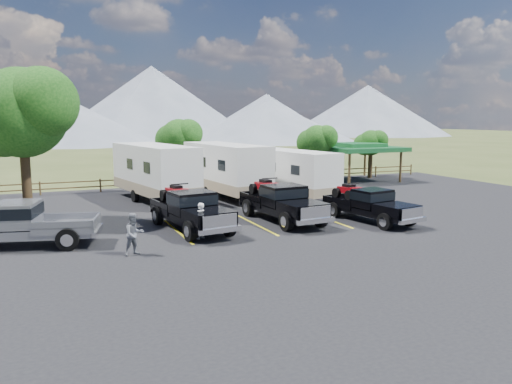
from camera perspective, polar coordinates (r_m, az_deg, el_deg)
name	(u,v)px	position (r m, az deg, el deg)	size (l,w,h in m)	color
ground	(331,239)	(22.59, 8.61, -5.33)	(320.00, 320.00, 0.00)	#3A4A1F
asphalt_lot	(300,225)	(25.12, 5.02, -3.81)	(44.00, 34.00, 0.04)	black
stall_lines	(291,221)	(25.98, 3.99, -3.33)	(12.12, 5.50, 0.01)	yellow
tree_big_nw	(21,113)	(27.69, -25.29, 8.19)	(5.54, 5.18, 7.84)	black
tree_ne_a	(317,141)	(41.20, 6.98, 5.84)	(3.11, 2.92, 4.76)	black
tree_ne_b	(371,143)	(45.31, 12.96, 5.48)	(2.77, 2.59, 4.27)	black
tree_north	(179,138)	(38.88, -8.82, 6.17)	(3.46, 3.24, 5.25)	black
rail_fence	(231,178)	(39.83, -2.91, 1.65)	(36.12, 0.12, 1.00)	brown
pavilion	(358,148)	(43.37, 11.61, 4.95)	(6.20, 6.20, 3.22)	brown
mountain_range	(60,106)	(124.71, -21.46, 9.11)	(209.00, 71.00, 20.00)	slate
rig_left	(190,209)	(24.03, -7.54, -1.92)	(2.89, 6.47, 2.09)	black
rig_center	(281,201)	(25.85, 2.90, -1.08)	(2.60, 6.48, 2.12)	black
rig_right	(369,204)	(26.41, 12.78, -1.33)	(2.71, 5.87, 1.89)	black
trailer_left	(155,172)	(32.54, -11.49, 2.28)	(4.19, 10.40, 3.60)	white
trailer_center	(226,170)	(33.46, -3.46, 2.58)	(3.66, 10.34, 3.57)	white
trailer_right	(293,173)	(33.07, 4.23, 2.13)	(3.52, 9.17, 3.17)	white
pickup_silver	(22,224)	(22.85, -25.17, -3.28)	(6.56, 3.47, 1.88)	gray
person_a	(200,221)	(22.18, -6.39, -3.29)	(0.59, 0.39, 1.62)	white
person_b	(134,234)	(20.03, -13.75, -4.70)	(0.81, 0.63, 1.67)	slate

